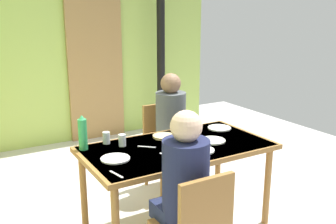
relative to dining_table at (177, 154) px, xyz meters
name	(u,v)px	position (x,y,z in m)	size (l,w,h in m)	color
wall_back	(59,39)	(-0.18, 2.75, 0.77)	(4.58, 0.10, 2.87)	#A3C359
door_wooden	(96,70)	(0.29, 2.67, 0.33)	(0.80, 0.05, 2.00)	olive
stove_pipe_column	(161,38)	(1.20, 2.40, 0.77)	(0.12, 0.12, 2.87)	black
dining_table	(177,154)	(0.00, 0.00, 0.00)	(1.54, 0.83, 0.74)	olive
chair_far_diner	(165,141)	(0.32, 0.77, -0.17)	(0.40, 0.40, 0.87)	olive
person_near_diner	(184,177)	(-0.34, -0.63, 0.12)	(0.30, 0.37, 0.77)	#1E2649
person_far_diner	(171,117)	(0.32, 0.63, 0.12)	(0.30, 0.37, 0.77)	#525252
water_bottle_green_near	(83,133)	(-0.69, 0.30, 0.20)	(0.07, 0.07, 0.28)	#2F9F56
dinner_plate_near_left	(213,140)	(0.32, -0.05, 0.08)	(0.22, 0.22, 0.01)	white
dinner_plate_near_right	(115,159)	(-0.55, -0.02, 0.08)	(0.22, 0.22, 0.01)	white
dinner_plate_far_center	(219,128)	(0.59, 0.20, 0.08)	(0.22, 0.22, 0.01)	white
dinner_plate_far_side	(201,150)	(0.09, -0.20, 0.08)	(0.22, 0.22, 0.01)	white
drinking_glass_by_near_diner	(122,140)	(-0.39, 0.22, 0.12)	(0.06, 0.06, 0.10)	silver
drinking_glass_by_far_diner	(106,138)	(-0.48, 0.34, 0.12)	(0.06, 0.06, 0.10)	silver
bread_plate_sliced	(164,136)	(0.01, 0.24, 0.08)	(0.19, 0.19, 0.02)	#DBB77A
cutlery_knife_near	(147,147)	(-0.23, 0.10, 0.07)	(0.15, 0.02, 0.00)	silver
cutlery_fork_near	(116,174)	(-0.65, -0.28, 0.07)	(0.15, 0.02, 0.00)	silver
cutlery_knife_far	(165,156)	(-0.20, -0.15, 0.07)	(0.15, 0.02, 0.00)	silver
cutlery_fork_far	(187,133)	(0.25, 0.24, 0.07)	(0.15, 0.02, 0.00)	silver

